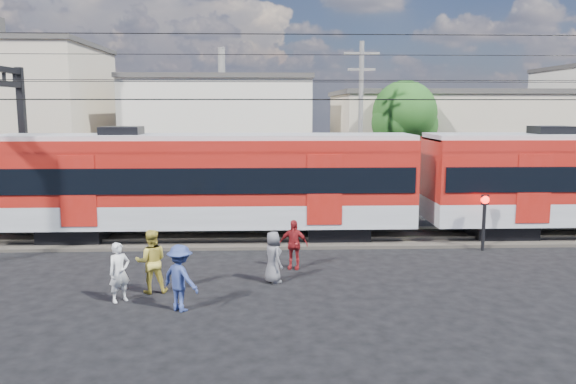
# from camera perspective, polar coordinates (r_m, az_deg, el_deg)

# --- Properties ---
(ground) EXTENTS (120.00, 120.00, 0.00)m
(ground) POSITION_cam_1_polar(r_m,az_deg,el_deg) (14.79, -6.83, -12.05)
(ground) COLOR black
(ground) RESTS_ON ground
(track_bed) EXTENTS (70.00, 3.40, 0.12)m
(track_bed) POSITION_cam_1_polar(r_m,az_deg,el_deg) (22.43, -5.17, -4.70)
(track_bed) COLOR #2D2823
(track_bed) RESTS_ON ground
(rail_near) EXTENTS (70.00, 0.12, 0.12)m
(rail_near) POSITION_cam_1_polar(r_m,az_deg,el_deg) (21.67, -5.28, -4.84)
(rail_near) COLOR #59544C
(rail_near) RESTS_ON track_bed
(rail_far) EXTENTS (70.00, 0.12, 0.12)m
(rail_far) POSITION_cam_1_polar(r_m,az_deg,el_deg) (23.13, -5.08, -3.98)
(rail_far) COLOR #59544C
(rail_far) RESTS_ON track_bed
(commuter_train) EXTENTS (50.30, 3.08, 4.17)m
(commuter_train) POSITION_cam_1_polar(r_m,az_deg,el_deg) (22.08, -7.74, 1.23)
(commuter_train) COLOR black
(commuter_train) RESTS_ON ground
(catenary) EXTENTS (70.00, 9.30, 7.52)m
(catenary) POSITION_cam_1_polar(r_m,az_deg,el_deg) (23.93, -26.71, 7.53)
(catenary) COLOR black
(catenary) RESTS_ON ground
(building_midwest) EXTENTS (12.24, 12.24, 7.30)m
(building_midwest) POSITION_cam_1_polar(r_m,az_deg,el_deg) (40.95, -6.65, 6.37)
(building_midwest) COLOR beige
(building_midwest) RESTS_ON ground
(building_mideast) EXTENTS (16.32, 10.20, 6.30)m
(building_mideast) POSITION_cam_1_polar(r_m,az_deg,el_deg) (39.96, 16.63, 5.29)
(building_mideast) COLOR #B9A68D
(building_mideast) RESTS_ON ground
(utility_pole_mid) EXTENTS (1.80, 0.24, 8.50)m
(utility_pole_mid) POSITION_cam_1_polar(r_m,az_deg,el_deg) (29.20, 7.38, 7.21)
(utility_pole_mid) COLOR slate
(utility_pole_mid) RESTS_ON ground
(tree_near) EXTENTS (3.82, 3.64, 6.72)m
(tree_near) POSITION_cam_1_polar(r_m,az_deg,el_deg) (32.88, 12.02, 7.46)
(tree_near) COLOR #382619
(tree_near) RESTS_ON ground
(pedestrian_a) EXTENTS (0.70, 0.68, 1.62)m
(pedestrian_a) POSITION_cam_1_polar(r_m,az_deg,el_deg) (15.90, -16.76, -7.80)
(pedestrian_a) COLOR silver
(pedestrian_a) RESTS_ON ground
(pedestrian_b) EXTENTS (1.00, 0.84, 1.81)m
(pedestrian_b) POSITION_cam_1_polar(r_m,az_deg,el_deg) (16.38, -13.72, -6.85)
(pedestrian_b) COLOR gold
(pedestrian_b) RESTS_ON ground
(pedestrian_c) EXTENTS (1.29, 1.19, 1.74)m
(pedestrian_c) POSITION_cam_1_polar(r_m,az_deg,el_deg) (14.81, -10.89, -8.57)
(pedestrian_c) COLOR navy
(pedestrian_c) RESTS_ON ground
(pedestrian_d) EXTENTS (1.02, 0.61, 1.62)m
(pedestrian_d) POSITION_cam_1_polar(r_m,az_deg,el_deg) (18.24, 0.55, -5.34)
(pedestrian_d) COLOR maroon
(pedestrian_d) RESTS_ON ground
(pedestrian_e) EXTENTS (0.79, 0.90, 1.56)m
(pedestrian_e) POSITION_cam_1_polar(r_m,az_deg,el_deg) (16.85, -1.53, -6.63)
(pedestrian_e) COLOR #535258
(pedestrian_e) RESTS_ON ground
(crossing_signal) EXTENTS (0.30, 0.30, 2.07)m
(crossing_signal) POSITION_cam_1_polar(r_m,az_deg,el_deg) (21.61, 19.32, -1.92)
(crossing_signal) COLOR black
(crossing_signal) RESTS_ON ground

